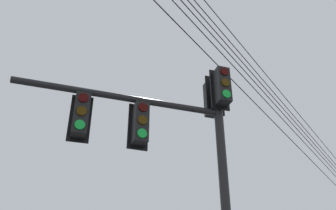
# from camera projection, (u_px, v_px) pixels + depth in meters

# --- Properties ---
(signal_mast_assembly) EXTENTS (4.47, 2.21, 7.14)m
(signal_mast_assembly) POSITION_uv_depth(u_px,v_px,m) (182.00, 147.00, 7.73)
(signal_mast_assembly) COLOR black
(signal_mast_assembly) RESTS_ON ground
(overhead_wire_span) EXTENTS (30.49, 7.74, 2.63)m
(overhead_wire_span) POSITION_uv_depth(u_px,v_px,m) (237.00, 60.00, 10.63)
(overhead_wire_span) COLOR black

